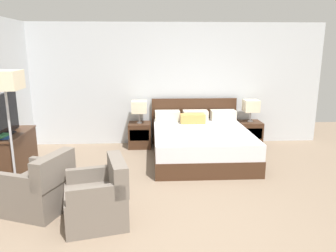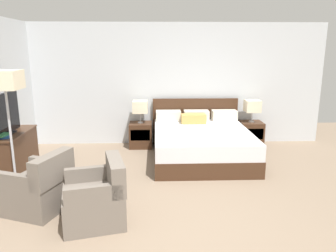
{
  "view_description": "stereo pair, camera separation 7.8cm",
  "coord_description": "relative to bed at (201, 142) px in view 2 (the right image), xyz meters",
  "views": [
    {
      "loc": [
        -0.28,
        -3.3,
        2.01
      ],
      "look_at": [
        0.01,
        1.93,
        0.75
      ],
      "focal_mm": 35.0,
      "sensor_mm": 36.0,
      "label": 1
    },
    {
      "loc": [
        -0.2,
        -3.3,
        2.01
      ],
      "look_at": [
        0.01,
        1.93,
        0.75
      ],
      "focal_mm": 35.0,
      "sensor_mm": 36.0,
      "label": 2
    }
  ],
  "objects": [
    {
      "name": "tv",
      "position": [
        -3.11,
        -0.85,
        0.73
      ],
      "size": [
        0.18,
        0.87,
        0.63
      ],
      "color": "black",
      "rests_on": "dresser"
    },
    {
      "name": "bed",
      "position": [
        0.0,
        0.0,
        0.0
      ],
      "size": [
        1.79,
        2.07,
        0.97
      ],
      "color": "#422819",
      "rests_on": "ground"
    },
    {
      "name": "floor_lamp",
      "position": [
        -2.83,
        -1.39,
        1.19
      ],
      "size": [
        0.39,
        0.39,
        1.72
      ],
      "color": "#B7B7BC",
      "rests_on": "ground"
    },
    {
      "name": "book_red_cover",
      "position": [
        -3.1,
        -1.11,
        0.44
      ],
      "size": [
        0.28,
        0.2,
        0.03
      ],
      "primitive_type": "cube",
      "rotation": [
        0.0,
        0.0,
        0.22
      ],
      "color": "#234C8E",
      "rests_on": "dresser"
    },
    {
      "name": "nightstand_left",
      "position": [
        -1.15,
        0.74,
        -0.05
      ],
      "size": [
        0.46,
        0.44,
        0.51
      ],
      "color": "#422819",
      "rests_on": "ground"
    },
    {
      "name": "table_lamp_right",
      "position": [
        1.15,
        0.74,
        0.54
      ],
      "size": [
        0.3,
        0.3,
        0.45
      ],
      "color": "#B7B7BC",
      "rests_on": "nightstand_right"
    },
    {
      "name": "ground_plane",
      "position": [
        -0.64,
        -2.49,
        -0.3
      ],
      "size": [
        10.54,
        10.54,
        0.0
      ],
      "primitive_type": "plane",
      "color": "#84705B"
    },
    {
      "name": "armchair_by_window",
      "position": [
        -2.31,
        -1.93,
        -0.02
      ],
      "size": [
        0.88,
        0.88,
        0.76
      ],
      "color": "#70665B",
      "rests_on": "ground"
    },
    {
      "name": "wall_back",
      "position": [
        -0.64,
        1.05,
        0.95
      ],
      "size": [
        6.66,
        0.06,
        2.51
      ],
      "primitive_type": "cube",
      "color": "silver",
      "rests_on": "ground"
    },
    {
      "name": "nightstand_right",
      "position": [
        1.15,
        0.74,
        -0.05
      ],
      "size": [
        0.46,
        0.44,
        0.51
      ],
      "color": "#422819",
      "rests_on": "ground"
    },
    {
      "name": "table_lamp_left",
      "position": [
        -1.15,
        0.74,
        0.54
      ],
      "size": [
        0.3,
        0.3,
        0.45
      ],
      "color": "#B7B7BC",
      "rests_on": "nightstand_left"
    },
    {
      "name": "dresser",
      "position": [
        -3.11,
        -0.78,
        0.07
      ],
      "size": [
        0.47,
        1.05,
        0.72
      ],
      "color": "#422819",
      "rests_on": "ground"
    },
    {
      "name": "armchair_companion",
      "position": [
        -1.53,
        -2.25,
        -0.02
      ],
      "size": [
        0.83,
        0.82,
        0.76
      ],
      "color": "#70665B",
      "rests_on": "ground"
    }
  ]
}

